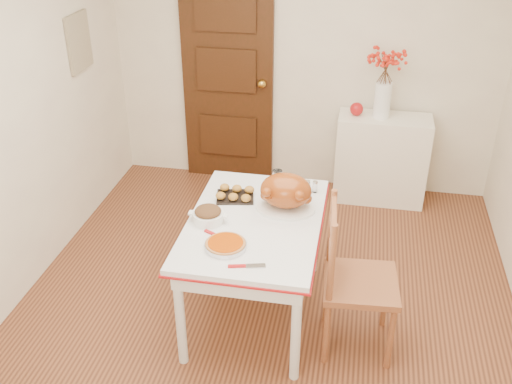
% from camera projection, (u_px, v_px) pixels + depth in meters
% --- Properties ---
extents(floor, '(3.50, 4.00, 0.00)m').
position_uv_depth(floor, '(264.00, 312.00, 4.10)').
color(floor, '#492516').
rests_on(floor, ground).
extents(wall_back, '(3.50, 0.00, 2.50)m').
position_uv_depth(wall_back, '(304.00, 56.00, 5.19)').
color(wall_back, beige).
rests_on(wall_back, ground).
extents(door_back, '(0.85, 0.06, 2.06)m').
position_uv_depth(door_back, '(228.00, 76.00, 5.38)').
color(door_back, '#3A1A0C').
rests_on(door_back, ground).
extents(photo_board, '(0.03, 0.35, 0.45)m').
position_uv_depth(photo_board, '(79.00, 42.00, 4.66)').
color(photo_board, tan).
rests_on(photo_board, ground).
extents(sideboard, '(0.81, 0.36, 0.81)m').
position_uv_depth(sideboard, '(381.00, 159.00, 5.29)').
color(sideboard, white).
rests_on(sideboard, floor).
extents(kitchen_table, '(0.86, 1.26, 0.75)m').
position_uv_depth(kitchen_table, '(255.00, 268.00, 3.92)').
color(kitchen_table, silver).
rests_on(kitchen_table, floor).
extents(chair_oak, '(0.49, 0.49, 1.03)m').
position_uv_depth(chair_oak, '(361.00, 280.00, 3.59)').
color(chair_oak, brown).
rests_on(chair_oak, floor).
extents(berry_vase, '(0.33, 0.33, 0.64)m').
position_uv_depth(berry_vase, '(384.00, 82.00, 4.94)').
color(berry_vase, white).
rests_on(berry_vase, sideboard).
extents(apple, '(0.12, 0.12, 0.12)m').
position_uv_depth(apple, '(357.00, 109.00, 5.11)').
color(apple, '#A71113').
rests_on(apple, sideboard).
extents(turkey_platter, '(0.46, 0.40, 0.25)m').
position_uv_depth(turkey_platter, '(286.00, 192.00, 3.80)').
color(turkey_platter, '#9C3A0E').
rests_on(turkey_platter, kitchen_table).
extents(pumpkin_pie, '(0.26, 0.26, 0.05)m').
position_uv_depth(pumpkin_pie, '(226.00, 244.00, 3.46)').
color(pumpkin_pie, '#A73800').
rests_on(pumpkin_pie, kitchen_table).
extents(stuffing_dish, '(0.26, 0.20, 0.10)m').
position_uv_depth(stuffing_dish, '(208.00, 215.00, 3.70)').
color(stuffing_dish, '#58371B').
rests_on(stuffing_dish, kitchen_table).
extents(rolls_tray, '(0.28, 0.24, 0.07)m').
position_uv_depth(rolls_tray, '(235.00, 194.00, 3.97)').
color(rolls_tray, '#A86A2A').
rests_on(rolls_tray, kitchen_table).
extents(pie_server, '(0.22, 0.11, 0.01)m').
position_uv_depth(pie_server, '(247.00, 266.00, 3.31)').
color(pie_server, silver).
rests_on(pie_server, kitchen_table).
extents(carving_knife, '(0.25, 0.16, 0.01)m').
position_uv_depth(carving_knife, '(220.00, 237.00, 3.56)').
color(carving_knife, silver).
rests_on(carving_knife, kitchen_table).
extents(drinking_glass, '(0.08, 0.08, 0.12)m').
position_uv_depth(drinking_glass, '(277.00, 178.00, 4.11)').
color(drinking_glass, white).
rests_on(drinking_glass, kitchen_table).
extents(shaker_pair, '(0.09, 0.04, 0.08)m').
position_uv_depth(shaker_pair, '(311.00, 186.00, 4.04)').
color(shaker_pair, white).
rests_on(shaker_pair, kitchen_table).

